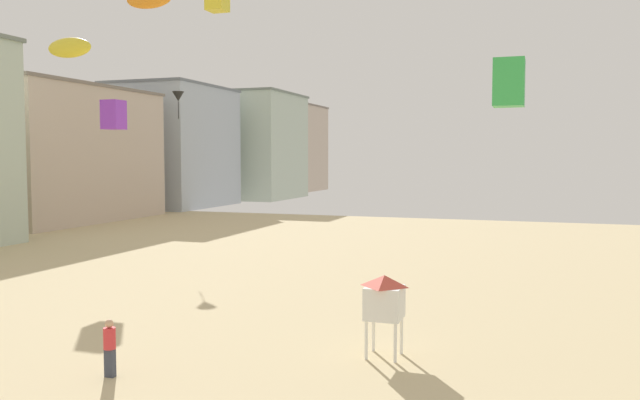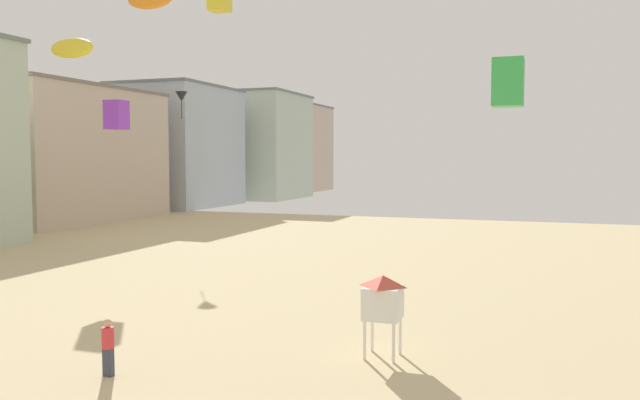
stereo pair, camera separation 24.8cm
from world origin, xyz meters
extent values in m
cube|color=#C6B29E|center=(-31.23, 46.13, 6.31)|extent=(10.06, 19.16, 12.61)
cube|color=slate|center=(-31.23, 46.13, 12.76)|extent=(10.26, 19.55, 0.30)
cube|color=#ADB7C1|center=(-31.23, 65.75, 7.32)|extent=(11.08, 14.95, 14.63)
cube|color=slate|center=(-31.23, 65.75, 14.78)|extent=(11.30, 15.25, 0.30)
cube|color=#B7C6B2|center=(-31.23, 83.35, 7.63)|extent=(17.48, 14.54, 15.25)
cube|color=slate|center=(-31.23, 83.35, 15.40)|extent=(17.83, 14.83, 0.30)
cube|color=#C6B29E|center=(-31.23, 103.06, 7.60)|extent=(10.04, 17.63, 15.21)
cube|color=slate|center=(-31.23, 103.06, 15.36)|extent=(10.24, 17.99, 0.30)
cube|color=#383D4C|center=(0.90, 10.56, 0.40)|extent=(0.28, 0.18, 0.80)
cylinder|color=red|center=(0.90, 10.56, 1.10)|extent=(0.34, 0.34, 0.60)
sphere|color=tan|center=(0.90, 10.56, 1.52)|extent=(0.24, 0.24, 0.24)
cylinder|color=white|center=(7.30, 14.40, 0.60)|extent=(0.10, 0.10, 1.20)
cylinder|color=white|center=(8.20, 14.40, 0.60)|extent=(0.10, 0.10, 1.20)
cylinder|color=white|center=(7.30, 15.30, 0.60)|extent=(0.10, 0.10, 1.20)
cylinder|color=white|center=(8.20, 15.30, 0.60)|extent=(0.10, 0.10, 1.20)
cube|color=white|center=(7.75, 14.85, 1.70)|extent=(1.10, 1.10, 1.00)
pyramid|color=#D14C3D|center=(7.75, 14.85, 2.38)|extent=(1.10, 1.10, 0.35)
cube|color=green|center=(11.23, 16.47, 8.44)|extent=(0.93, 0.93, 1.45)
cone|color=black|center=(-11.24, 34.21, 10.28)|extent=(0.81, 0.81, 0.66)
cylinder|color=black|center=(-11.24, 34.21, 9.36)|extent=(0.04, 0.04, 1.18)
ellipsoid|color=yellow|center=(-8.91, 20.88, 11.30)|extent=(2.41, 0.67, 0.94)
cube|color=purple|center=(-10.54, 26.26, 8.53)|extent=(1.04, 1.04, 1.63)
camera|label=1|loc=(12.24, -4.22, 6.17)|focal=36.08mm
camera|label=2|loc=(12.48, -4.14, 6.17)|focal=36.08mm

